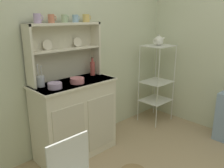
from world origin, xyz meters
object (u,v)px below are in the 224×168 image
Objects in this scene: bowl_mixing_large at (55,86)px; utensil_jar at (41,81)px; bakers_rack at (157,76)px; jam_bottle at (92,68)px; hutch_cabinet at (75,118)px; cup_lilac_0 at (37,18)px; hutch_shelf_unit at (63,47)px; porcelain_teapot at (159,41)px.

bowl_mixing_large is 0.60× the size of utensil_jar.
bakers_rack is 1.12m from jam_bottle.
hutch_cabinet is 6.54× the size of bowl_mixing_large.
jam_bottle is (0.64, -0.04, -0.58)m from cup_lilac_0.
hutch_shelf_unit is at bearing 90.00° from hutch_cabinet.
cup_lilac_0 reaches higher than jam_bottle.
porcelain_teapot reaches higher than utensil_jar.
cup_lilac_0 is 0.43× the size of jam_bottle.
cup_lilac_0 reaches higher than utensil_jar.
hutch_cabinet is at bearing -22.38° from cup_lilac_0.
porcelain_teapot is at bearing -10.15° from hutch_shelf_unit.
hutch_shelf_unit is (-0.00, 0.16, 0.80)m from hutch_cabinet.
bakers_rack is 5.28× the size of jam_bottle.
hutch_shelf_unit is at bearing 40.89° from bowl_mixing_large.
cup_lilac_0 is 1.76m from porcelain_teapot.
hutch_shelf_unit is 0.47m from utensil_jar.
jam_bottle is (0.34, 0.09, 0.52)m from hutch_cabinet.
jam_bottle is at bearing -12.35° from hutch_shelf_unit.
cup_lilac_0 is at bearing 172.87° from bakers_rack.
porcelain_teapot reaches higher than bowl_mixing_large.
porcelain_teapot reaches higher than bakers_rack.
jam_bottle is 1.12m from porcelain_teapot.
hutch_cabinet is 0.80× the size of bakers_rack.
utensil_jar is (-0.34, -0.08, -0.31)m from hutch_shelf_unit.
hutch_cabinet is at bearing -165.90° from jam_bottle.
jam_bottle is at bearing 14.10° from hutch_cabinet.
cup_lilac_0 reaches higher than porcelain_teapot.
bowl_mixing_large is 0.65× the size of jam_bottle.
bowl_mixing_large is at bearing -164.88° from hutch_cabinet.
cup_lilac_0 is 0.66× the size of bowl_mixing_large.
porcelain_teapot is at bearing -5.51° from utensil_jar.
hutch_cabinet is at bearing -90.00° from hutch_shelf_unit.
bowl_mixing_large is (0.03, -0.20, -0.64)m from cup_lilac_0.
bakers_rack is 1.93m from cup_lilac_0.
hutch_cabinet is at bearing 176.26° from bakers_rack.
hutch_cabinet is 1.08× the size of hutch_shelf_unit.
hutch_shelf_unit is at bearing 7.52° from cup_lilac_0.
hutch_shelf_unit reaches higher than porcelain_teapot.
porcelain_teapot is (1.69, -0.02, 0.32)m from bowl_mixing_large.
hutch_shelf_unit is 0.74× the size of bakers_rack.
bakers_rack is (1.42, -0.09, 0.26)m from hutch_cabinet.
bowl_mixing_large is at bearing -139.11° from hutch_shelf_unit.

